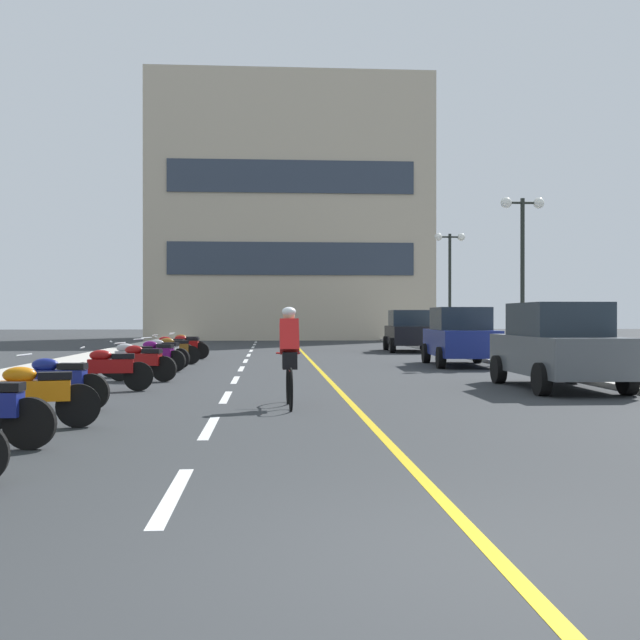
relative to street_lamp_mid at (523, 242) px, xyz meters
name	(u,v)px	position (x,y,z in m)	size (l,w,h in m)	color
ground_plane	(305,362)	(-7.19, 0.65, -4.02)	(140.00, 140.00, 0.00)	#2D3033
curb_left	(105,357)	(-14.39, 3.65, -3.96)	(2.40, 72.00, 0.12)	#B7B2A8
curb_right	(491,356)	(0.01, 3.65, -3.96)	(2.40, 72.00, 0.12)	#B7B2A8
lane_dash_0	(173,495)	(-9.19, -18.35, -4.01)	(0.14, 2.20, 0.01)	silver
lane_dash_1	(209,427)	(-9.19, -14.35, -4.01)	(0.14, 2.20, 0.01)	silver
lane_dash_2	(226,397)	(-9.19, -10.35, -4.01)	(0.14, 2.20, 0.01)	silver
lane_dash_3	(235,380)	(-9.19, -6.35, -4.01)	(0.14, 2.20, 0.01)	silver
lane_dash_4	(241,369)	(-9.19, -2.35, -4.01)	(0.14, 2.20, 0.01)	silver
lane_dash_5	(246,361)	(-9.19, 1.65, -4.01)	(0.14, 2.20, 0.01)	silver
lane_dash_6	(249,355)	(-9.19, 5.65, -4.01)	(0.14, 2.20, 0.01)	silver
lane_dash_7	(251,351)	(-9.19, 9.65, -4.01)	(0.14, 2.20, 0.01)	silver
lane_dash_8	(253,347)	(-9.19, 13.65, -4.01)	(0.14, 2.20, 0.01)	silver
lane_dash_9	(255,344)	(-9.19, 17.65, -4.01)	(0.14, 2.20, 0.01)	silver
lane_dash_10	(256,342)	(-9.19, 21.65, -4.01)	(0.14, 2.20, 0.01)	silver
lane_dash_11	(257,340)	(-9.19, 25.65, -4.01)	(0.14, 2.20, 0.01)	silver
centre_line_yellow	(308,358)	(-6.94, 3.65, -4.01)	(0.12, 66.00, 0.01)	gold
office_building	(289,214)	(-6.95, 29.37, 4.80)	(18.95, 9.55, 17.65)	#BCAD93
street_lamp_mid	(523,242)	(0.00, 0.00, 0.00)	(1.46, 0.36, 5.36)	black
street_lamp_far	(450,264)	(0.17, 10.99, 0.01)	(1.46, 0.36, 5.38)	black
parked_car_near	(558,345)	(-2.29, -9.08, -3.10)	(1.92, 4.20, 1.82)	black
parked_car_mid	(460,336)	(-2.42, -1.28, -3.10)	(2.08, 4.28, 1.82)	black
parked_car_far	(408,331)	(-2.25, 8.60, -3.10)	(2.10, 4.28, 1.82)	black
motorcycle_2	(35,394)	(-11.54, -14.35, -3.55)	(1.68, 0.66, 0.92)	black
motorcycle_3	(57,381)	(-11.82, -12.23, -3.55)	(1.70, 0.60, 0.92)	black
motorcycle_4	(110,368)	(-11.61, -9.08, -3.55)	(1.70, 0.60, 0.92)	black
motorcycle_5	(141,361)	(-11.38, -6.61, -3.55)	(1.68, 0.67, 0.92)	black
motorcycle_6	(133,358)	(-11.83, -5.21, -3.55)	(1.67, 0.71, 0.92)	black
motorcycle_7	(156,355)	(-11.50, -3.38, -3.55)	(1.65, 0.75, 0.92)	black
motorcycle_8	(163,352)	(-11.52, -1.98, -3.55)	(1.64, 0.80, 0.92)	black
motorcycle_9	(173,350)	(-11.43, -0.24, -3.55)	(1.67, 0.70, 0.92)	black
motorcycle_10	(170,348)	(-11.74, 1.49, -3.55)	(1.69, 0.62, 0.92)	black
motorcycle_11	(186,346)	(-11.39, 3.03, -3.55)	(1.70, 0.60, 0.92)	black
motorcycle_12	(185,344)	(-11.58, 4.75, -3.55)	(1.68, 0.66, 0.92)	black
cyclist_rider	(289,354)	(-8.03, -12.00, -3.13)	(0.42, 1.77, 1.71)	black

